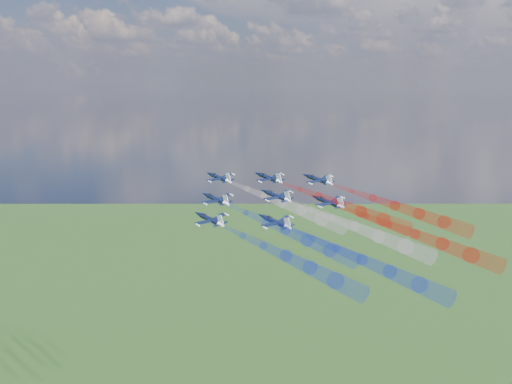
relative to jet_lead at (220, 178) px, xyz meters
The scene contains 16 objects.
jet_lead is the anchor object (origin of this frame).
trail_lead 25.69m from the jet_lead, 14.93° to the right, with size 3.86×41.15×3.86m, color white, non-canonical shape.
jet_inner_left 16.56m from the jet_lead, 57.91° to the right, with size 9.26×11.58×3.09m, color black, non-canonical shape.
trail_inner_left 39.52m from the jet_lead, 31.47° to the right, with size 3.86×41.15×3.86m, color #1834D2, non-canonical shape.
jet_inner_right 14.80m from the jet_lead, 17.77° to the left, with size 9.26×11.58×3.09m, color black, non-canonical shape.
trail_inner_right 38.82m from the jet_lead, ahead, with size 3.86×41.15×3.86m, color red, non-canonical shape.
jet_outer_left 30.13m from the jet_lead, 59.33° to the right, with size 9.26×11.58×3.09m, color black, non-canonical shape.
trail_outer_left 51.81m from the jet_lead, 38.91° to the right, with size 3.86×41.15×3.86m, color #1834D2, non-canonical shape.
jet_center_third 23.61m from the jet_lead, 15.21° to the right, with size 9.26×11.58×3.09m, color black, non-canonical shape.
trail_center_third 49.28m from the jet_lead, 15.06° to the right, with size 3.86×41.15×3.86m, color white, non-canonical shape.
jet_outer_right 28.74m from the jet_lead, 22.03° to the left, with size 9.26×11.58×3.09m, color black, non-canonical shape.
trail_outer_right 51.49m from the jet_lead, ahead, with size 3.86×41.15×3.86m, color red, non-canonical shape.
jet_rear_left 35.72m from the jet_lead, 32.59° to the right, with size 9.26×11.58×3.09m, color black, non-canonical shape.
trail_rear_left 60.71m from the jet_lead, 25.20° to the right, with size 3.86×41.15×3.86m, color #1834D2, non-canonical shape.
jet_rear_right 35.79m from the jet_lead, ahead, with size 9.26×11.58×3.09m, color black, non-canonical shape.
trail_rear_right 61.12m from the jet_lead, ahead, with size 3.86×41.15×3.86m, color red, non-canonical shape.
Camera 1 is at (72.93, -119.21, 201.60)m, focal length 40.46 mm.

